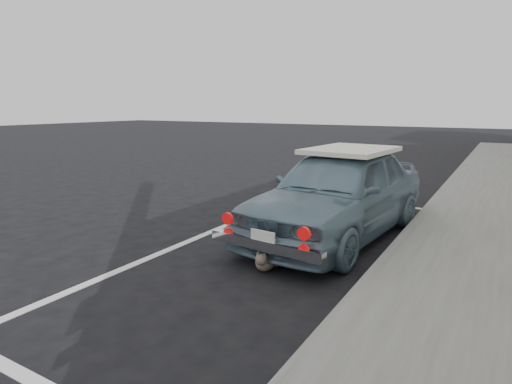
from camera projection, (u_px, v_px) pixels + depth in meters
ground at (74, 341)px, 3.65m from camera, size 80.00×80.00×0.00m
sidewalk at (510, 328)px, 3.72m from camera, size 2.80×40.00×0.15m
pline_front at (361, 202)px, 8.88m from camera, size 3.00×0.12×0.01m
pline_side at (204, 235)px, 6.63m from camera, size 0.12×7.00×0.01m
retro_coupe at (338, 192)px, 6.46m from camera, size 1.97×4.14×1.36m
cat at (266, 260)px, 5.18m from camera, size 0.31×0.56×0.30m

